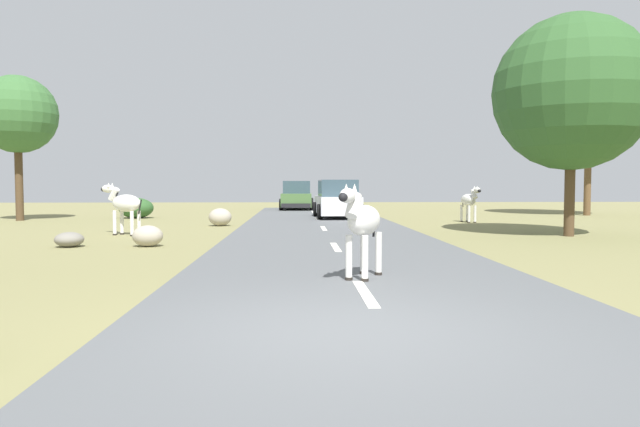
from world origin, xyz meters
TOP-DOWN VIEW (x-y plane):
  - ground_plane at (0.00, 0.00)m, footprint 90.00×90.00m
  - road at (0.46, 0.00)m, footprint 6.00×64.00m
  - lane_markings at (0.46, -1.00)m, footprint 0.16×56.00m
  - zebra_0 at (0.57, 3.29)m, footprint 0.95×1.53m
  - zebra_1 at (-5.84, 12.13)m, footprint 1.58×1.11m
  - zebra_2 at (6.69, 17.62)m, footprint 0.60×1.61m
  - car_0 at (-0.44, 29.64)m, footprint 2.10×4.38m
  - car_1 at (1.41, 20.47)m, footprint 2.13×4.40m
  - tree_1 at (14.35, 22.78)m, footprint 5.51×5.51m
  - tree_2 at (-12.56, 19.68)m, footprint 3.36×3.36m
  - tree_3 at (7.84, 11.22)m, footprint 4.69×4.69m
  - bush_0 at (-7.97, 21.27)m, footprint 1.59×1.43m
  - rock_0 at (-4.28, 8.77)m, footprint 0.77×0.64m
  - rock_1 at (-3.38, 16.02)m, footprint 0.86×0.75m
  - rock_2 at (-6.24, 8.77)m, footprint 0.71×0.73m

SIDE VIEW (x-z plane):
  - ground_plane at x=0.00m, z-range 0.00..0.00m
  - road at x=0.46m, z-range 0.00..0.05m
  - lane_markings at x=0.46m, z-range 0.05..0.06m
  - rock_2 at x=-6.24m, z-range 0.00..0.38m
  - rock_0 at x=-4.28m, z-range 0.00..0.54m
  - rock_1 at x=-3.38m, z-range 0.00..0.68m
  - bush_0 at x=-7.97m, z-range 0.00..0.96m
  - car_0 at x=-0.44m, z-range -0.02..1.72m
  - car_1 at x=1.41m, z-range -0.02..1.72m
  - zebra_2 at x=6.69m, z-range 0.15..1.68m
  - zebra_0 at x=0.57m, z-range 0.20..1.75m
  - zebra_1 at x=-5.84m, z-range 0.16..1.80m
  - tree_3 at x=7.84m, z-range 1.00..7.69m
  - tree_2 at x=-12.56m, z-range 1.44..7.74m
  - tree_1 at x=14.35m, z-range 1.60..10.34m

